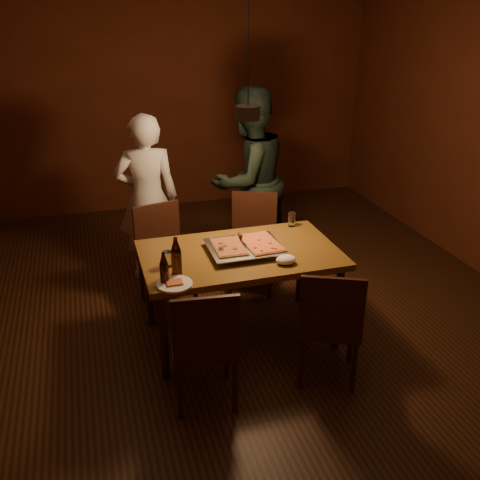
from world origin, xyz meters
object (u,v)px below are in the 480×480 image
object	(u,v)px
chair_far_right	(253,232)
beer_bottle_b	(176,256)
plate_slice	(175,284)
diner_dark	(249,181)
dining_table	(240,261)
chair_near_left	(205,338)
beer_bottle_a	(164,268)
pizza_tray	(245,249)
pendant_lamp	(248,111)
diner_white	(148,199)
chair_far_left	(162,246)
chair_near_right	(330,317)

from	to	relation	value
chair_far_right	beer_bottle_b	bearing A→B (deg)	73.20
beer_bottle_b	plate_slice	world-z (taller)	beer_bottle_b
beer_bottle_b	plate_slice	size ratio (longest dim) A/B	1.14
plate_slice	diner_dark	bearing A→B (deg)	57.31
dining_table	diner_dark	world-z (taller)	diner_dark
chair_near_left	beer_bottle_a	size ratio (longest dim) A/B	2.13
pizza_tray	pendant_lamp	distance (m)	1.02
diner_white	diner_dark	world-z (taller)	diner_dark
chair_far_left	diner_dark	size ratio (longest dim) A/B	0.28
chair_near_right	diner_white	bearing A→B (deg)	139.61
pizza_tray	diner_dark	bearing A→B (deg)	66.52
chair_far_right	pendant_lamp	size ratio (longest dim) A/B	0.50
plate_slice	diner_white	xyz separation A→B (m)	(0.04, 1.65, 0.04)
chair_far_right	beer_bottle_a	xyz separation A→B (m)	(-1.00, -1.13, 0.33)
dining_table	plate_slice	bearing A→B (deg)	-146.72
beer_bottle_a	pizza_tray	bearing A→B (deg)	26.02
dining_table	plate_slice	distance (m)	0.69
beer_bottle_a	pendant_lamp	xyz separation A→B (m)	(0.76, 0.57, 0.90)
diner_white	diner_dark	size ratio (longest dim) A/B	0.89
chair_near_left	plate_slice	bearing A→B (deg)	114.36
chair_far_right	chair_near_right	bearing A→B (deg)	116.07
chair_far_right	plate_slice	xyz separation A→B (m)	(-0.94, -1.18, 0.22)
dining_table	diner_dark	size ratio (longest dim) A/B	0.83
chair_far_left	chair_near_left	size ratio (longest dim) A/B	1.04
pizza_tray	pendant_lamp	size ratio (longest dim) A/B	0.50
pendant_lamp	chair_far_left	bearing A→B (deg)	140.85
chair_near_right	beer_bottle_a	world-z (taller)	beer_bottle_a
dining_table	diner_dark	xyz separation A→B (m)	(0.45, 1.22, 0.22)
plate_slice	diner_white	world-z (taller)	diner_white
chair_near_right	plate_slice	distance (m)	1.08
pizza_tray	beer_bottle_a	bearing A→B (deg)	-158.69
plate_slice	pendant_lamp	xyz separation A→B (m)	(0.71, 0.62, 1.00)
chair_near_right	dining_table	bearing A→B (deg)	144.05
diner_dark	beer_bottle_b	bearing A→B (deg)	30.98
chair_far_left	pizza_tray	xyz separation A→B (m)	(0.52, -0.75, 0.24)
beer_bottle_b	pendant_lamp	bearing A→B (deg)	35.35
pizza_tray	diner_white	xyz separation A→B (m)	(-0.56, 1.28, 0.03)
dining_table	chair_near_right	world-z (taller)	chair_near_right
diner_dark	plate_slice	bearing A→B (deg)	32.38
chair_far_left	beer_bottle_b	distance (m)	1.04
chair_far_left	beer_bottle_a	bearing A→B (deg)	69.28
dining_table	diner_white	distance (m)	1.38
chair_far_right	diner_white	bearing A→B (deg)	-3.53
chair_near_left	pizza_tray	distance (m)	0.91
chair_far_right	beer_bottle_b	size ratio (longest dim) A/B	1.99
chair_far_right	pizza_tray	bearing A→B (deg)	91.92
beer_bottle_b	diner_dark	bearing A→B (deg)	55.91
chair_far_right	chair_near_left	world-z (taller)	same
dining_table	beer_bottle_b	bearing A→B (deg)	-156.87
beer_bottle_a	beer_bottle_b	size ratio (longest dim) A/B	0.81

